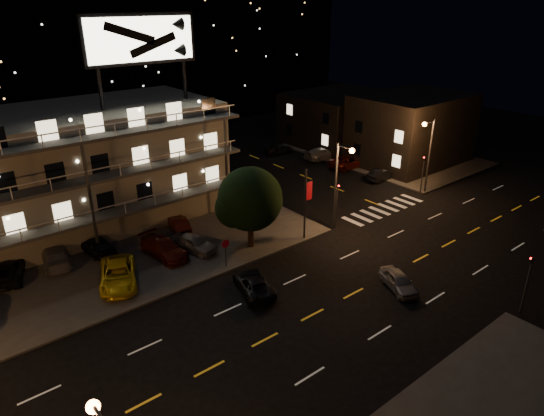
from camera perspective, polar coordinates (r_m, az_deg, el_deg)
ground at (r=34.01m, az=7.26°, el=-11.13°), size 140.00×140.00×0.00m
curb_nw at (r=43.83m, az=-26.20°, el=-5.04°), size 44.00×24.00×0.15m
curb_ne at (r=66.76m, az=12.90°, el=6.22°), size 16.00×24.00×0.15m
motel at (r=46.21m, az=-23.78°, el=3.98°), size 28.00×13.80×18.10m
side_bldg_front at (r=63.39m, az=16.07°, el=8.92°), size 14.06×10.00×8.50m
side_bldg_back at (r=70.86m, az=8.04°, el=10.44°), size 14.06×12.00×7.00m
streetlight_nc at (r=42.18m, az=7.90°, el=3.50°), size 0.44×1.92×8.00m
streetlight_ne at (r=52.76m, az=17.91°, el=6.67°), size 1.92×0.44×8.00m
signal_nw at (r=43.74m, az=7.65°, el=0.89°), size 0.20×0.27×4.60m
signal_sw at (r=35.68m, az=27.91°, el=-7.35°), size 0.20×0.27×4.60m
signal_ne at (r=53.45m, az=17.34°, el=4.25°), size 0.27×0.20×4.60m
banner_north at (r=40.76m, az=4.00°, el=0.64°), size 0.83×0.16×6.40m
stop_sign at (r=37.08m, az=-5.48°, el=-4.80°), size 0.91×0.11×2.61m
tree at (r=38.94m, az=-2.66°, el=0.84°), size 5.46×5.26×6.88m
lot_car_2 at (r=36.94m, az=-17.66°, el=-7.47°), size 4.36×5.92×1.50m
lot_car_3 at (r=39.77m, az=-12.60°, el=-4.61°), size 2.51×5.13×1.44m
lot_car_4 at (r=40.08m, az=-9.20°, el=-4.11°), size 2.97×4.43×1.40m
lot_car_6 at (r=40.87m, az=-28.73°, el=-6.40°), size 3.81×5.44×1.38m
lot_car_7 at (r=41.37m, az=-24.18°, el=-5.10°), size 2.72×5.16×1.43m
lot_car_8 at (r=41.77m, az=-19.98°, el=-4.10°), size 2.20×4.40×1.44m
lot_car_9 at (r=43.67m, az=-10.87°, el=-1.93°), size 2.28×4.08×1.27m
side_car_0 at (r=56.94m, az=12.83°, el=3.87°), size 4.11×1.53×1.34m
side_car_1 at (r=60.50m, az=9.05°, el=5.42°), size 5.59×2.95×1.50m
side_car_2 at (r=63.35m, az=5.89°, el=6.39°), size 5.15×2.37×1.46m
side_car_3 at (r=65.42m, az=0.78°, el=7.01°), size 4.14×2.32×1.33m
road_car_east at (r=36.13m, az=14.67°, el=-8.33°), size 2.82×4.00×1.27m
road_car_west at (r=34.76m, az=-2.20°, el=-8.86°), size 3.33×4.93×1.25m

